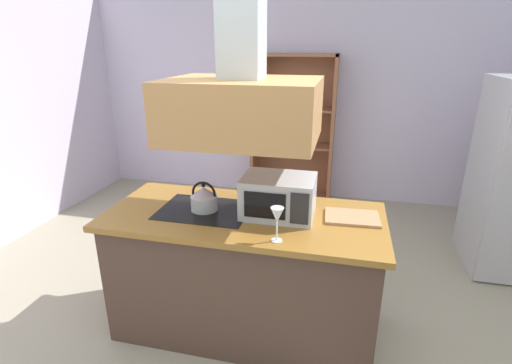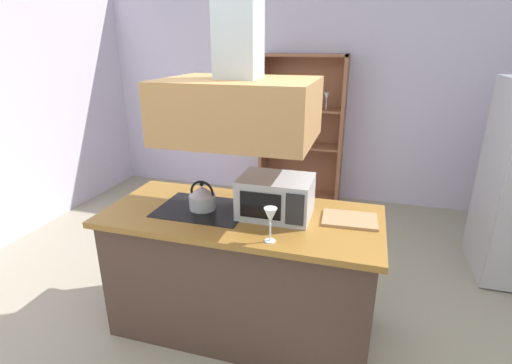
{
  "view_description": "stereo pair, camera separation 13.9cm",
  "coord_description": "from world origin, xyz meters",
  "views": [
    {
      "loc": [
        0.38,
        -1.99,
        1.96
      ],
      "look_at": [
        -0.23,
        0.57,
        1.0
      ],
      "focal_mm": 26.78,
      "sensor_mm": 36.0,
      "label": 1
    },
    {
      "loc": [
        0.51,
        -1.96,
        1.96
      ],
      "look_at": [
        -0.23,
        0.57,
        1.0
      ],
      "focal_mm": 26.78,
      "sensor_mm": 36.0,
      "label": 2
    }
  ],
  "objects": [
    {
      "name": "wine_glass_on_counter",
      "position": [
        0.05,
        -0.09,
        1.05
      ],
      "size": [
        0.08,
        0.08,
        0.21
      ],
      "color": "silver",
      "rests_on": "kitchen_island"
    },
    {
      "name": "kettle",
      "position": [
        -0.5,
        0.22,
        0.99
      ],
      "size": [
        0.18,
        0.18,
        0.2
      ],
      "color": "#B5B9B9",
      "rests_on": "kitchen_island"
    },
    {
      "name": "cutting_board",
      "position": [
        0.47,
        0.31,
        0.91
      ],
      "size": [
        0.35,
        0.26,
        0.02
      ],
      "primitive_type": "cube",
      "rotation": [
        0.0,
        0.0,
        0.05
      ],
      "color": "tan",
      "rests_on": "kitchen_island"
    },
    {
      "name": "range_hood",
      "position": [
        -0.23,
        0.22,
        1.71
      ],
      "size": [
        0.9,
        0.7,
        1.3
      ],
      "color": "#BA8249"
    },
    {
      "name": "kitchen_island",
      "position": [
        -0.23,
        0.22,
        0.45
      ],
      "size": [
        1.83,
        0.82,
        0.9
      ],
      "color": "#4A3329",
      "rests_on": "ground"
    },
    {
      "name": "microwave",
      "position": [
        -0.01,
        0.26,
        1.03
      ],
      "size": [
        0.46,
        0.35,
        0.26
      ],
      "color": "#B7BABF",
      "rests_on": "kitchen_island"
    },
    {
      "name": "dish_cabinet",
      "position": [
        -0.27,
        2.78,
        0.82
      ],
      "size": [
        1.03,
        0.4,
        1.85
      ],
      "color": "#91583B",
      "rests_on": "ground"
    },
    {
      "name": "ground_plane",
      "position": [
        0.0,
        0.0,
        0.0
      ],
      "size": [
        7.8,
        7.8,
        0.0
      ],
      "primitive_type": "plane",
      "color": "gray"
    },
    {
      "name": "wall_back",
      "position": [
        0.0,
        3.0,
        1.35
      ],
      "size": [
        6.0,
        0.12,
        2.7
      ],
      "primitive_type": "cube",
      "color": "silver",
      "rests_on": "ground"
    }
  ]
}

